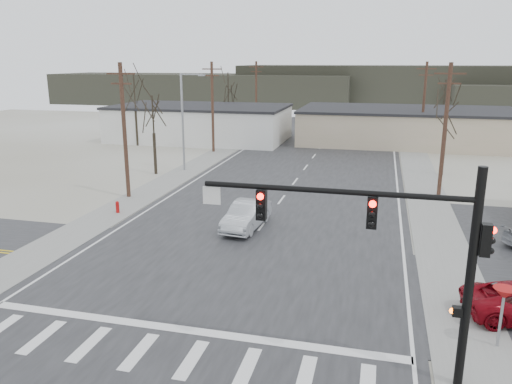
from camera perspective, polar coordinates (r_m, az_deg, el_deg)
ground at (r=24.55m, az=-3.57°, el=-9.57°), size 140.00×140.00×0.00m
main_road at (r=38.28m, az=3.22°, el=-0.51°), size 18.00×110.00×0.05m
cross_road at (r=24.54m, az=-3.57°, el=-9.53°), size 90.00×10.00×0.04m
sidewalk_left at (r=45.95m, az=-8.65°, el=1.96°), size 3.00×90.00×0.06m
sidewalk_right at (r=42.65m, az=18.67°, el=0.33°), size 3.00×90.00×0.06m
traffic_signal_mast at (r=16.05m, az=16.86°, el=-5.70°), size 8.95×0.43×7.20m
fire_hydrant at (r=35.26m, az=-15.55°, el=-1.66°), size 0.24×0.24×0.87m
yield_sign at (r=20.05m, az=26.49°, el=-10.55°), size 0.80×0.80×2.35m
building_left_far at (r=65.89m, az=-6.39°, el=7.87°), size 22.30×12.30×4.50m
building_right_far at (r=65.83m, az=16.85°, el=7.24°), size 26.30×14.30×4.30m
upole_left_b at (r=38.34m, az=-14.82°, el=6.99°), size 2.20×0.30×10.00m
upole_left_c at (r=56.57m, az=-4.99°, el=9.80°), size 2.20×0.30×10.00m
upole_left_d at (r=75.71m, az=0.02°, el=11.11°), size 2.20×0.30×10.00m
upole_right_a at (r=39.84m, az=20.78°, el=6.80°), size 2.20×0.30×10.00m
upole_right_b at (r=61.64m, az=18.61°, el=9.50°), size 2.20×0.30×10.00m
streetlight_main at (r=47.03m, az=-8.18°, el=8.52°), size 2.40×0.25×9.00m
tree_left_near at (r=46.08m, az=-11.69°, el=8.42°), size 3.30×3.30×7.35m
tree_right_mid at (r=47.79m, az=21.05°, el=8.81°), size 3.74×3.74×8.33m
tree_left_far at (r=70.55m, az=-3.20°, el=11.68°), size 3.96×3.96×8.82m
tree_right_far at (r=73.86m, az=20.74°, el=10.36°), size 3.52×3.52×7.84m
tree_left_mid at (r=62.49m, az=-13.71°, el=10.88°), size 3.96×3.96×8.82m
hill_left at (r=120.96m, az=-6.30°, el=11.60°), size 70.00×18.00×7.00m
hill_center at (r=117.68m, az=18.42°, el=11.35°), size 80.00×18.00×9.00m
sedan_crossing at (r=30.82m, az=-1.11°, el=-2.67°), size 2.16×5.11×1.64m
car_far_a at (r=70.75m, az=11.46°, el=7.04°), size 3.30×6.22×1.72m
car_far_b at (r=84.77m, az=5.38°, el=8.38°), size 2.10×4.06×1.32m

